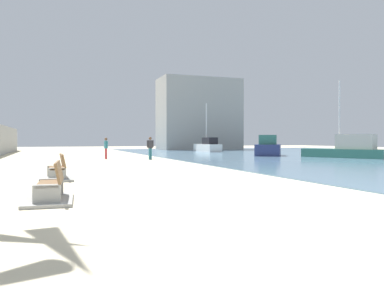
{
  "coord_description": "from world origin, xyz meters",
  "views": [
    {
      "loc": [
        -2.59,
        -8.25,
        1.52
      ],
      "look_at": [
        4.49,
        11.14,
        1.28
      ],
      "focal_mm": 35.97,
      "sensor_mm": 36.0,
      "label": 1
    }
  ],
  "objects_px": {
    "person_standing": "(106,147)",
    "boat_outer": "(347,149)",
    "person_walking": "(150,146)",
    "boat_far_left": "(208,146)",
    "boat_nearest": "(268,148)",
    "bench_near": "(50,192)",
    "bench_far": "(57,174)"
  },
  "relations": [
    {
      "from": "boat_far_left",
      "to": "person_standing",
      "type": "bearing_deg",
      "value": -136.03
    },
    {
      "from": "boat_far_left",
      "to": "bench_far",
      "type": "bearing_deg",
      "value": -122.18
    },
    {
      "from": "bench_far",
      "to": "person_walking",
      "type": "relative_size",
      "value": 1.24
    },
    {
      "from": "bench_near",
      "to": "boat_far_left",
      "type": "xyz_separation_m",
      "value": [
        18.1,
        33.8,
        0.47
      ]
    },
    {
      "from": "person_standing",
      "to": "boat_outer",
      "type": "relative_size",
      "value": 0.25
    },
    {
      "from": "bench_near",
      "to": "person_walking",
      "type": "distance_m",
      "value": 19.71
    },
    {
      "from": "boat_outer",
      "to": "boat_far_left",
      "type": "xyz_separation_m",
      "value": [
        -4.56,
        18.79,
        -0.04
      ]
    },
    {
      "from": "person_walking",
      "to": "boat_far_left",
      "type": "xyz_separation_m",
      "value": [
        11.06,
        15.4,
        -0.31
      ]
    },
    {
      "from": "person_walking",
      "to": "boat_nearest",
      "type": "height_order",
      "value": "boat_nearest"
    },
    {
      "from": "boat_far_left",
      "to": "boat_outer",
      "type": "bearing_deg",
      "value": -76.35
    },
    {
      "from": "bench_near",
      "to": "boat_outer",
      "type": "xyz_separation_m",
      "value": [
        22.66,
        15.01,
        0.51
      ]
    },
    {
      "from": "person_standing",
      "to": "boat_outer",
      "type": "xyz_separation_m",
      "value": [
        18.69,
        -5.15,
        -0.23
      ]
    },
    {
      "from": "boat_outer",
      "to": "boat_nearest",
      "type": "height_order",
      "value": "boat_outer"
    },
    {
      "from": "bench_near",
      "to": "bench_far",
      "type": "bearing_deg",
      "value": 87.67
    },
    {
      "from": "boat_nearest",
      "to": "boat_far_left",
      "type": "height_order",
      "value": "boat_far_left"
    },
    {
      "from": "person_walking",
      "to": "bench_far",
      "type": "bearing_deg",
      "value": -117.65
    },
    {
      "from": "bench_near",
      "to": "bench_far",
      "type": "relative_size",
      "value": 1.01
    },
    {
      "from": "boat_outer",
      "to": "boat_nearest",
      "type": "distance_m",
      "value": 7.06
    },
    {
      "from": "bench_far",
      "to": "bench_near",
      "type": "bearing_deg",
      "value": -92.33
    },
    {
      "from": "person_standing",
      "to": "bench_near",
      "type": "bearing_deg",
      "value": -101.13
    },
    {
      "from": "boat_nearest",
      "to": "person_standing",
      "type": "bearing_deg",
      "value": -176.97
    },
    {
      "from": "bench_near",
      "to": "person_standing",
      "type": "bearing_deg",
      "value": 78.87
    },
    {
      "from": "person_walking",
      "to": "person_standing",
      "type": "distance_m",
      "value": 3.54
    },
    {
      "from": "boat_nearest",
      "to": "bench_near",
      "type": "bearing_deg",
      "value": -131.98
    },
    {
      "from": "person_walking",
      "to": "boat_nearest",
      "type": "bearing_deg",
      "value": 12.21
    },
    {
      "from": "bench_near",
      "to": "boat_far_left",
      "type": "height_order",
      "value": "boat_far_left"
    },
    {
      "from": "bench_near",
      "to": "boat_outer",
      "type": "height_order",
      "value": "boat_outer"
    },
    {
      "from": "person_walking",
      "to": "boat_nearest",
      "type": "xyz_separation_m",
      "value": [
        11.82,
        2.56,
        -0.26
      ]
    },
    {
      "from": "boat_nearest",
      "to": "boat_far_left",
      "type": "relative_size",
      "value": 0.77
    },
    {
      "from": "boat_outer",
      "to": "boat_far_left",
      "type": "relative_size",
      "value": 1.12
    },
    {
      "from": "person_walking",
      "to": "boat_outer",
      "type": "xyz_separation_m",
      "value": [
        15.62,
        -3.38,
        -0.27
      ]
    },
    {
      "from": "bench_far",
      "to": "boat_outer",
      "type": "xyz_separation_m",
      "value": [
        22.44,
        9.63,
        0.51
      ]
    }
  ]
}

